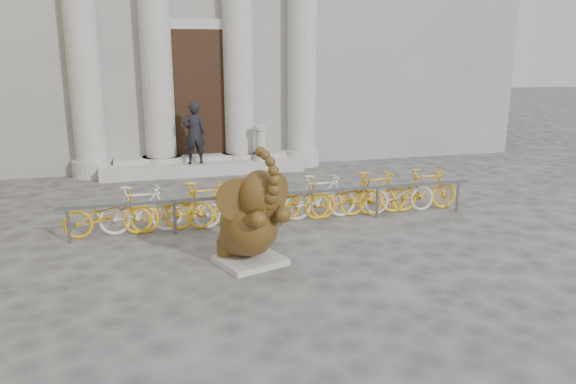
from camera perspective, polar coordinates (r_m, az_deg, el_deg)
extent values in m
plane|color=#474442|center=(8.37, -0.38, -11.44)|extent=(80.00, 80.00, 0.00)
cube|color=black|center=(17.36, -9.04, 9.74)|extent=(2.40, 0.16, 4.00)
cylinder|color=#A8A59E|center=(17.13, -20.28, 14.69)|extent=(0.90, 0.90, 8.00)
cylinder|color=#A8A59E|center=(17.10, -13.36, 15.18)|extent=(0.90, 0.90, 8.00)
cylinder|color=#A8A59E|center=(17.37, -5.14, 15.47)|extent=(0.90, 0.90, 8.00)
cylinder|color=#A8A59E|center=(17.84, 1.42, 15.49)|extent=(0.90, 0.90, 8.00)
cube|color=#A8A59E|center=(17.15, -8.57, 2.54)|extent=(6.00, 1.20, 0.36)
cube|color=#A8A59E|center=(9.90, -3.84, -6.95)|extent=(1.31, 1.24, 0.11)
ellipsoid|color=black|center=(9.96, -4.56, -4.56)|extent=(1.11, 1.09, 0.67)
ellipsoid|color=black|center=(9.70, -3.97, -3.25)|extent=(1.37, 1.53, 1.10)
cylinder|color=black|center=(10.00, -6.36, -5.61)|extent=(0.40, 0.40, 0.27)
cylinder|color=black|center=(10.27, -3.55, -5.02)|extent=(0.40, 0.40, 0.27)
cylinder|color=black|center=(9.17, -3.89, -2.90)|extent=(0.45, 0.68, 0.42)
cylinder|color=black|center=(9.41, -1.46, -2.43)|extent=(0.45, 0.68, 0.42)
ellipsoid|color=black|center=(9.22, -2.83, -0.34)|extent=(0.90, 0.87, 0.84)
cylinder|color=black|center=(9.16, -5.15, -0.75)|extent=(0.72, 0.07, 0.72)
cylinder|color=black|center=(9.52, -1.39, -0.11)|extent=(0.60, 0.48, 0.72)
cone|color=beige|center=(9.03, -2.79, -1.77)|extent=(0.20, 0.24, 0.11)
cone|color=beige|center=(9.16, -1.44, -1.52)|extent=(0.09, 0.25, 0.11)
cube|color=slate|center=(11.74, -0.74, -0.16)|extent=(8.83, 0.06, 0.06)
cylinder|color=slate|center=(11.56, -21.41, -3.22)|extent=(0.06, 0.06, 0.70)
cylinder|color=slate|center=(11.50, -11.44, -2.58)|extent=(0.06, 0.06, 0.70)
cylinder|color=slate|center=(11.84, -0.74, -1.80)|extent=(0.06, 0.06, 0.70)
cylinder|color=slate|center=(12.55, 9.05, -1.04)|extent=(0.06, 0.06, 0.70)
cylinder|color=slate|center=(13.49, 16.85, -0.41)|extent=(0.06, 0.06, 0.70)
imported|color=#ECAA15|center=(11.70, -17.88, -1.95)|extent=(1.70, 0.50, 1.00)
imported|color=beige|center=(11.68, -14.77, -1.75)|extent=(1.66, 0.47, 1.00)
imported|color=#ECAA15|center=(11.70, -11.66, -1.54)|extent=(1.70, 0.50, 1.00)
imported|color=#ECAA15|center=(11.75, -8.57, -1.33)|extent=(1.66, 0.47, 1.00)
imported|color=beige|center=(11.84, -5.51, -1.12)|extent=(1.70, 0.50, 1.00)
imported|color=#ECAA15|center=(11.96, -2.51, -0.90)|extent=(1.66, 0.47, 1.00)
imported|color=#ECAA15|center=(12.11, 0.42, -0.69)|extent=(1.70, 0.50, 1.00)
imported|color=beige|center=(12.29, 3.27, -0.49)|extent=(1.66, 0.47, 1.00)
imported|color=#ECAA15|center=(12.50, 6.03, -0.29)|extent=(1.70, 0.50, 1.00)
imported|color=#ECAA15|center=(12.74, 8.69, -0.10)|extent=(1.66, 0.47, 1.00)
imported|color=beige|center=(13.01, 11.25, 0.09)|extent=(1.70, 0.50, 1.00)
imported|color=#ECAA15|center=(13.30, 13.70, 0.27)|extent=(1.66, 0.47, 1.00)
imported|color=black|center=(16.61, -9.52, 5.92)|extent=(0.68, 0.47, 1.81)
cylinder|color=#A8A59E|center=(17.09, -2.81, 3.47)|extent=(0.42, 0.42, 0.13)
cylinder|color=#A8A59E|center=(17.02, -2.82, 4.83)|extent=(0.30, 0.30, 0.95)
cylinder|color=#A8A59E|center=(16.94, -2.84, 6.52)|extent=(0.42, 0.42, 0.11)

